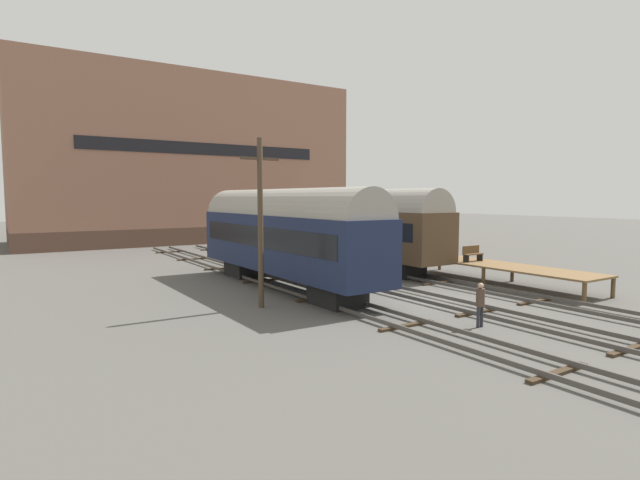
{
  "coord_description": "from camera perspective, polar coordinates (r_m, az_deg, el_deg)",
  "views": [
    {
      "loc": [
        -16.73,
        -16.59,
        4.85
      ],
      "look_at": [
        0.0,
        9.17,
        2.2
      ],
      "focal_mm": 28.0,
      "sensor_mm": 36.0,
      "label": 1
    }
  ],
  "objects": [
    {
      "name": "ground_plane",
      "position": [
        24.05,
        12.07,
        -6.81
      ],
      "size": [
        200.0,
        200.0,
        0.0
      ],
      "primitive_type": "plane",
      "color": "#56544F"
    },
    {
      "name": "track_left",
      "position": [
        21.42,
        4.37,
        -7.78
      ],
      "size": [
        2.6,
        60.0,
        0.26
      ],
      "color": "#4C4742",
      "rests_on": "ground"
    },
    {
      "name": "track_middle",
      "position": [
        24.02,
        12.08,
        -6.48
      ],
      "size": [
        2.6,
        60.0,
        0.26
      ],
      "color": "#4C4742",
      "rests_on": "ground"
    },
    {
      "name": "track_right",
      "position": [
        26.98,
        18.16,
        -5.37
      ],
      "size": [
        2.6,
        60.0,
        0.26
      ],
      "color": "#4C4742",
      "rests_on": "ground"
    },
    {
      "name": "train_car_brown",
      "position": [
        35.25,
        3.13,
        2.01
      ],
      "size": [
        2.95,
        17.75,
        5.36
      ],
      "color": "black",
      "rests_on": "ground"
    },
    {
      "name": "train_car_navy",
      "position": [
        26.41,
        -4.17,
        0.93
      ],
      "size": [
        2.91,
        15.25,
        5.29
      ],
      "color": "black",
      "rests_on": "ground"
    },
    {
      "name": "station_platform",
      "position": [
        29.71,
        19.72,
        -2.81
      ],
      "size": [
        2.82,
        11.5,
        1.09
      ],
      "color": "brown",
      "rests_on": "ground"
    },
    {
      "name": "bench",
      "position": [
        30.56,
        17.0,
        -1.44
      ],
      "size": [
        1.4,
        0.4,
        0.91
      ],
      "color": "brown",
      "rests_on": "station_platform"
    },
    {
      "name": "person_worker",
      "position": [
        19.59,
        17.86,
        -6.62
      ],
      "size": [
        0.32,
        0.32,
        1.68
      ],
      "color": "#282833",
      "rests_on": "ground"
    },
    {
      "name": "utility_pole",
      "position": [
        21.8,
        -6.83,
        2.27
      ],
      "size": [
        1.8,
        0.24,
        7.38
      ],
      "color": "#473828",
      "rests_on": "ground"
    },
    {
      "name": "warehouse_building",
      "position": [
        59.25,
        -15.12,
        8.63
      ],
      "size": [
        35.0,
        13.91,
        17.68
      ],
      "color": "brown",
      "rests_on": "ground"
    }
  ]
}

